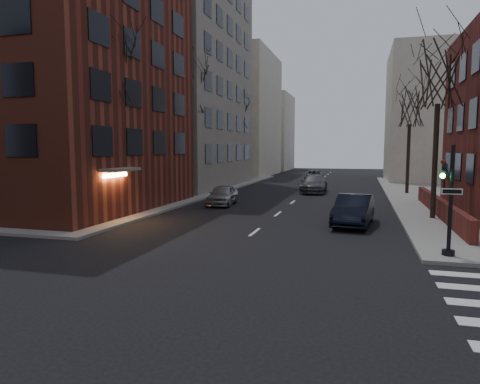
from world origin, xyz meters
The scene contains 21 objects.
ground centered at (0.00, 0.00, 0.00)m, with size 160.00×160.00×0.00m, color black.
sidewalk_far_left centered at (-29.00, 30.00, 0.07)m, with size 44.00×44.00×0.15m, color gray.
building_left_brick centered at (-15.50, 16.50, 9.00)m, with size 15.00×15.00×18.00m, color brown.
building_left_tan centered at (-17.00, 34.00, 14.00)m, with size 18.00×18.00×28.00m, color gray.
low_wall_right centered at (9.30, 19.00, 0.65)m, with size 0.35×16.00×1.00m, color maroon.
building_distant_la centered at (-15.00, 55.00, 9.00)m, with size 14.00×16.00×18.00m, color beige.
building_distant_ra centered at (15.00, 50.00, 8.00)m, with size 14.00×14.00×16.00m, color beige.
building_distant_lb centered at (-13.00, 72.00, 7.00)m, with size 10.00×12.00×14.00m, color beige.
traffic_signal centered at (7.94, 8.99, 1.91)m, with size 0.76×0.44×4.00m.
tree_left_a centered at (-8.80, 14.00, 8.47)m, with size 4.18×4.18×10.26m.
tree_left_b centered at (-8.80, 26.00, 8.91)m, with size 4.40×4.40×10.80m.
tree_left_c centered at (-8.80, 40.00, 8.03)m, with size 3.96×3.96×9.72m.
tree_right_a centered at (8.80, 18.00, 8.03)m, with size 3.96×3.96×9.72m.
tree_right_b centered at (8.80, 32.00, 7.59)m, with size 3.74×3.74×9.18m.
streetlamp_near centered at (-8.20, 22.00, 4.24)m, with size 0.36×0.36×6.28m.
streetlamp_far centered at (-8.20, 42.00, 4.24)m, with size 0.36×0.36×6.28m.
parked_sedan centered at (4.56, 15.25, 0.80)m, with size 1.70×4.88×1.61m, color black.
car_lane_silver centered at (-4.58, 21.09, 0.72)m, with size 1.70×4.22×1.44m, color #939398.
car_lane_gray centered at (0.80, 31.49, 0.78)m, with size 2.20×5.40×1.57m, color #45464B.
car_lane_far centered at (-0.80, 46.53, 0.63)m, with size 2.09×4.53×1.26m, color #444449.
sandwich_board centered at (9.51, 14.13, 0.60)m, with size 0.40×0.56×0.91m, color silver.
Camera 1 is at (4.83, -7.74, 4.03)m, focal length 32.00 mm.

